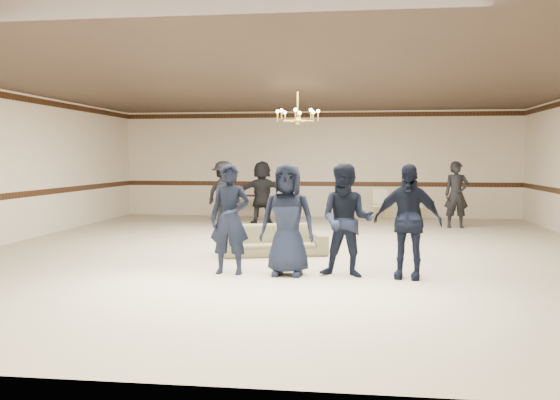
# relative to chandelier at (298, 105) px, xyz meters

# --- Properties ---
(room) EXTENTS (12.01, 14.01, 3.21)m
(room) POSITION_rel_chandelier_xyz_m (0.00, -1.00, -1.28)
(room) COLOR tan
(room) RESTS_ON ground
(chair_rail) EXTENTS (12.00, 0.02, 0.14)m
(chair_rail) POSITION_rel_chandelier_xyz_m (0.00, 5.99, -1.88)
(chair_rail) COLOR #381D11
(chair_rail) RESTS_ON wall_back
(crown_molding) EXTENTS (12.00, 0.02, 0.14)m
(crown_molding) POSITION_rel_chandelier_xyz_m (0.00, 5.99, 0.21)
(crown_molding) COLOR #381D11
(crown_molding) RESTS_ON wall_back
(chandelier) EXTENTS (0.94, 0.94, 0.89)m
(chandelier) POSITION_rel_chandelier_xyz_m (0.00, 0.00, 0.00)
(chandelier) COLOR gold
(chandelier) RESTS_ON ceiling
(boy_a) EXTENTS (0.65, 0.45, 1.71)m
(boy_a) POSITION_rel_chandelier_xyz_m (-0.70, -3.37, -2.02)
(boy_a) COLOR black
(boy_a) RESTS_ON floor
(boy_b) EXTENTS (0.87, 0.60, 1.71)m
(boy_b) POSITION_rel_chandelier_xyz_m (0.20, -3.37, -2.02)
(boy_b) COLOR black
(boy_b) RESTS_ON floor
(boy_c) EXTENTS (0.92, 0.77, 1.71)m
(boy_c) POSITION_rel_chandelier_xyz_m (1.10, -3.37, -2.02)
(boy_c) COLOR black
(boy_c) RESTS_ON floor
(boy_d) EXTENTS (1.07, 0.62, 1.71)m
(boy_d) POSITION_rel_chandelier_xyz_m (2.00, -3.37, -2.02)
(boy_d) COLOR black
(boy_d) RESTS_ON floor
(settee) EXTENTS (2.04, 1.25, 0.56)m
(settee) POSITION_rel_chandelier_xyz_m (-0.28, -1.45, -2.60)
(settee) COLOR #817756
(settee) RESTS_ON floor
(adult_left) EXTENTS (1.27, 1.10, 1.71)m
(adult_left) POSITION_rel_chandelier_xyz_m (-2.28, 3.15, -2.02)
(adult_left) COLOR black
(adult_left) RESTS_ON floor
(adult_mid) EXTENTS (1.66, 0.91, 1.71)m
(adult_mid) POSITION_rel_chandelier_xyz_m (-1.38, 3.85, -2.02)
(adult_mid) COLOR black
(adult_mid) RESTS_ON floor
(adult_right) EXTENTS (0.66, 0.46, 1.71)m
(adult_right) POSITION_rel_chandelier_xyz_m (3.72, 3.45, -2.02)
(adult_right) COLOR black
(adult_right) RESTS_ON floor
(banquet_chair_left) EXTENTS (0.45, 0.45, 0.87)m
(banquet_chair_left) POSITION_rel_chandelier_xyz_m (0.85, 5.23, -2.44)
(banquet_chair_left) COLOR beige
(banquet_chair_left) RESTS_ON floor
(banquet_chair_mid) EXTENTS (0.43, 0.43, 0.87)m
(banquet_chair_mid) POSITION_rel_chandelier_xyz_m (1.85, 5.23, -2.44)
(banquet_chair_mid) COLOR beige
(banquet_chair_mid) RESTS_ON floor
(banquet_chair_right) EXTENTS (0.46, 0.46, 0.87)m
(banquet_chair_right) POSITION_rel_chandelier_xyz_m (2.85, 5.23, -2.44)
(banquet_chair_right) COLOR beige
(banquet_chair_right) RESTS_ON floor
(console_table) EXTENTS (0.82, 0.35, 0.69)m
(console_table) POSITION_rel_chandelier_xyz_m (-2.15, 5.43, -2.53)
(console_table) COLOR #341A11
(console_table) RESTS_ON floor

